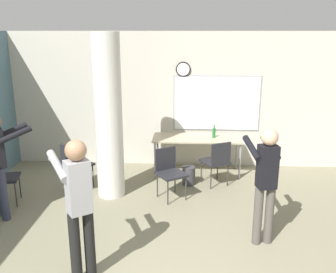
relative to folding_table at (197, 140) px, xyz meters
The scene contains 12 objects.
wall_back 1.00m from the folding_table, 129.34° to the left, with size 8.00×0.15×2.80m.
support_pillar 2.02m from the folding_table, 143.61° to the right, with size 0.47×0.47×2.80m.
folding_table is the anchor object (origin of this frame).
bottle_on_table 0.36m from the folding_table, ahead, with size 0.07×0.07×0.27m.
waste_bin 0.82m from the folding_table, 104.98° to the right, with size 0.24×0.24×0.35m.
chair_near_pillar 2.42m from the folding_table, 157.06° to the right, with size 0.61×0.61×0.87m.
chair_by_left_wall 3.66m from the folding_table, 154.06° to the right, with size 0.53×0.53×0.87m.
chair_table_right 0.75m from the folding_table, 60.65° to the right, with size 0.59×0.59×0.87m.
chair_table_front 1.30m from the folding_table, 112.75° to the right, with size 0.61×0.61×0.87m.
person_playing_front 3.74m from the folding_table, 111.90° to the right, with size 0.62×0.68×1.71m.
person_watching_back 3.64m from the folding_table, 145.48° to the right, with size 0.66×0.60×1.66m.
person_playing_side 2.70m from the folding_table, 71.62° to the right, with size 0.46×0.64×1.63m.
Camera 1 is at (0.30, -2.68, 2.83)m, focal length 40.00 mm.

